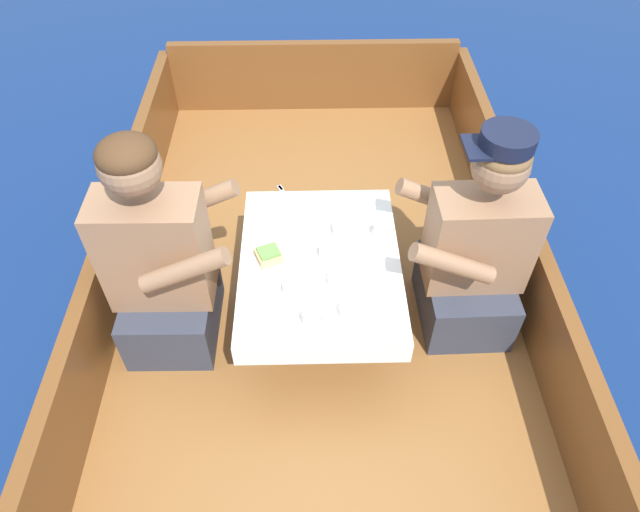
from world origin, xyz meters
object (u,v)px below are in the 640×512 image
(tin_can, at_px, (380,230))
(coffee_cup_center, at_px, (328,252))
(person_starboard, at_px, (474,253))
(coffee_cup_starboard, at_px, (311,319))
(coffee_cup_port, at_px, (351,311))
(sandwich, at_px, (269,255))
(person_port, at_px, (161,266))

(tin_can, bearing_deg, coffee_cup_center, -151.02)
(person_starboard, height_order, coffee_cup_center, person_starboard)
(coffee_cup_starboard, xyz_separation_m, coffee_cup_center, (0.07, 0.34, -0.01))
(person_starboard, xyz_separation_m, coffee_cup_port, (-0.52, -0.29, 0.01))
(sandwich, height_order, tin_can, sandwich)
(person_port, height_order, tin_can, person_port)
(person_starboard, distance_m, sandwich, 0.83)
(coffee_cup_port, distance_m, coffee_cup_starboard, 0.15)
(sandwich, height_order, coffee_cup_port, coffee_cup_port)
(coffee_cup_starboard, bearing_deg, sandwich, 117.18)
(tin_can, bearing_deg, coffee_cup_port, -109.35)
(coffee_cup_center, bearing_deg, tin_can, 28.98)
(person_port, distance_m, tin_can, 0.90)
(person_port, xyz_separation_m, coffee_cup_starboard, (0.59, -0.27, -0.00))
(person_port, relative_size, coffee_cup_starboard, 11.22)
(coffee_cup_starboard, height_order, tin_can, coffee_cup_starboard)
(coffee_cup_port, height_order, coffee_cup_center, coffee_cup_port)
(sandwich, bearing_deg, coffee_cup_center, 3.26)
(sandwich, distance_m, coffee_cup_port, 0.43)
(sandwich, height_order, coffee_cup_center, sandwich)
(coffee_cup_starboard, distance_m, tin_can, 0.55)
(person_starboard, bearing_deg, sandwich, -0.90)
(sandwich, distance_m, coffee_cup_center, 0.24)
(person_port, distance_m, coffee_cup_starboard, 0.65)
(person_port, bearing_deg, person_starboard, 3.22)
(coffee_cup_center, distance_m, tin_can, 0.25)
(person_starboard, relative_size, coffee_cup_port, 9.27)
(coffee_cup_starboard, bearing_deg, person_starboard, 26.44)
(person_starboard, xyz_separation_m, tin_can, (-0.37, 0.13, 0.01))
(coffee_cup_starboard, bearing_deg, person_port, 155.15)
(coffee_cup_starboard, bearing_deg, coffee_cup_port, 14.06)
(coffee_cup_port, relative_size, coffee_cup_center, 1.08)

